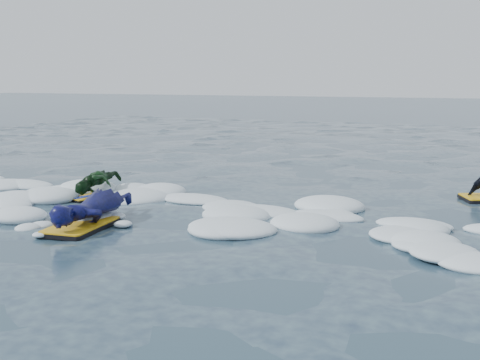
# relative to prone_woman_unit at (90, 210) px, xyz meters

# --- Properties ---
(ground) EXTENTS (120.00, 120.00, 0.00)m
(ground) POSITION_rel_prone_woman_unit_xyz_m (0.60, 0.34, -0.24)
(ground) COLOR #1B2B42
(ground) RESTS_ON ground
(foam_band) EXTENTS (12.00, 3.10, 0.30)m
(foam_band) POSITION_rel_prone_woman_unit_xyz_m (0.60, 1.37, -0.24)
(foam_band) COLOR white
(foam_band) RESTS_ON ground
(prone_woman_unit) EXTENTS (0.86, 1.83, 0.46)m
(prone_woman_unit) POSITION_rel_prone_woman_unit_xyz_m (0.00, 0.00, 0.00)
(prone_woman_unit) COLOR black
(prone_woman_unit) RESTS_ON ground
(prone_child_unit) EXTENTS (0.71, 1.25, 0.46)m
(prone_child_unit) POSITION_rel_prone_woman_unit_xyz_m (-1.19, 1.79, -0.01)
(prone_child_unit) COLOR black
(prone_child_unit) RESTS_ON ground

